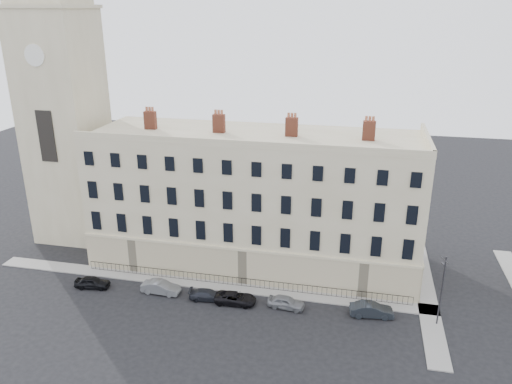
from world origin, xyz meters
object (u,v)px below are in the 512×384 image
car_b (161,287)px  car_d (235,298)px  car_a (92,282)px  car_e (286,302)px  car_c (207,295)px  streetlamp (442,288)px  car_f (372,310)px

car_b → car_d: size_ratio=0.97×
car_a → car_e: (20.61, 0.59, 0.00)m
car_c → streetlamp: size_ratio=0.52×
car_c → streetlamp: bearing=-95.4°
car_e → car_c: bearing=97.1°
streetlamp → car_d: bearing=161.0°
car_d → car_e: size_ratio=1.14×
car_b → car_f: bearing=-87.7°
car_b → streetlamp: bearing=-88.3°
car_c → car_f: size_ratio=0.90×
car_b → car_e: car_b is taller
car_b → car_c: size_ratio=1.09×
car_e → car_f: 8.22m
car_f → streetlamp: 6.79m
car_e → streetlamp: (14.17, 0.14, 3.31)m
car_b → car_a: bearing=95.3°
car_e → car_d: bearing=98.7°
car_c → car_d: bearing=-97.4°
car_a → car_f: (28.82, 0.92, 0.06)m
car_e → car_f: (8.21, 0.33, 0.06)m
car_a → car_c: car_a is taller
car_a → car_b: 7.51m
car_c → streetlamp: streetlamp is taller
car_b → car_c: (5.09, -0.16, -0.13)m
car_e → car_f: size_ratio=0.88×
car_f → streetlamp: (5.96, -0.19, 3.25)m
car_a → car_d: (15.52, 0.31, -0.04)m
car_d → streetlamp: (19.25, 0.42, 3.36)m
car_a → car_c: bearing=-95.6°
car_b → car_f: size_ratio=0.98×
car_c → car_d: (2.94, -0.06, 0.04)m
car_c → car_d: car_d is taller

